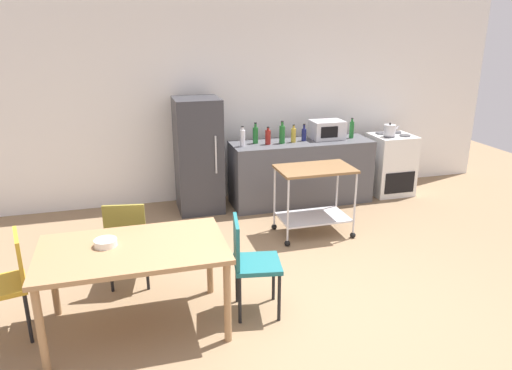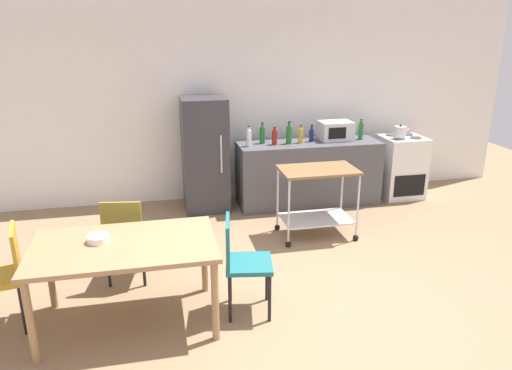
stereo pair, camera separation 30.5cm
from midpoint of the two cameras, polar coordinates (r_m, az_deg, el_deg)
ground_plane at (r=4.56m, az=7.38°, el=-14.22°), size 12.00×12.00×0.00m
back_wall at (r=7.01m, az=-0.93°, el=10.24°), size 8.40×0.12×2.90m
kitchen_counter at (r=6.90m, az=7.46°, el=1.42°), size 2.00×0.64×0.90m
dining_table at (r=4.10m, az=-13.25°, el=-7.81°), size 1.50×0.90×0.75m
chair_mustard at (r=4.46m, az=-26.07°, el=-9.29°), size 0.48×0.48×0.89m
chair_olive at (r=4.83m, az=-13.48°, el=-5.66°), size 0.46×0.46×0.89m
chair_teal at (r=4.22m, az=0.36°, el=-8.80°), size 0.46×0.46×0.89m
stove_oven at (r=7.51m, az=17.90°, el=2.11°), size 0.60×0.61×0.92m
refrigerator at (r=6.57m, az=-4.76°, el=3.60°), size 0.60×0.63×1.55m
kitchen_cart at (r=5.78m, az=8.78°, el=-0.72°), size 0.91×0.57×0.85m
bottle_soda at (r=6.46m, az=0.50°, el=5.63°), size 0.07×0.07×0.27m
bottle_wine at (r=6.63m, az=2.08°, el=5.96°), size 0.07×0.07×0.29m
bottle_vinegar at (r=6.57m, az=3.55°, el=5.69°), size 0.07×0.07×0.24m
bottle_soy_sauce at (r=6.63m, az=5.26°, el=5.99°), size 0.08×0.08×0.31m
bottle_sesame_oil at (r=6.70m, az=6.63°, el=5.86°), size 0.07×0.07×0.25m
bottle_olive_oil at (r=6.80m, az=7.89°, el=5.91°), size 0.07×0.07×0.24m
microwave at (r=6.96m, az=10.66°, el=6.36°), size 0.46×0.35×0.26m
bottle_sparkling_water at (r=7.05m, az=13.54°, el=6.27°), size 0.07×0.07×0.29m
fruit_bowl at (r=4.14m, az=-16.23°, el=-6.17°), size 0.18×0.18×0.06m
kettle at (r=7.24m, az=17.89°, el=6.01°), size 0.24×0.17×0.19m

